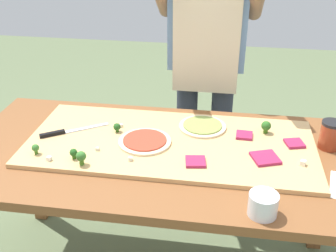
# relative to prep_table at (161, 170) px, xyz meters

# --- Properties ---
(prep_table) EXTENTS (1.71, 0.84, 0.76)m
(prep_table) POSITION_rel_prep_table_xyz_m (0.00, 0.00, 0.00)
(prep_table) COLOR brown
(prep_table) RESTS_ON ground
(cutting_board) EXTENTS (1.23, 0.56, 0.02)m
(cutting_board) POSITION_rel_prep_table_xyz_m (0.03, 0.06, 0.10)
(cutting_board) COLOR tan
(cutting_board) RESTS_ON prep_table
(chefs_knife) EXTENTS (0.27, 0.19, 0.02)m
(chefs_knife) POSITION_rel_prep_table_xyz_m (-0.44, 0.06, 0.12)
(chefs_knife) COLOR #B7BABF
(chefs_knife) RESTS_ON cutting_board
(pizza_whole_pesto_green) EXTENTS (0.22, 0.22, 0.02)m
(pizza_whole_pesto_green) POSITION_rel_prep_table_xyz_m (0.16, 0.20, 0.12)
(pizza_whole_pesto_green) COLOR beige
(pizza_whole_pesto_green) RESTS_ON cutting_board
(pizza_whole_tomato_red) EXTENTS (0.23, 0.23, 0.02)m
(pizza_whole_tomato_red) POSITION_rel_prep_table_xyz_m (-0.07, 0.03, 0.12)
(pizza_whole_tomato_red) COLOR beige
(pizza_whole_tomato_red) RESTS_ON cutting_board
(pizza_slice_near_left) EXTENTS (0.09, 0.09, 0.01)m
(pizza_slice_near_left) POSITION_rel_prep_table_xyz_m (0.16, -0.10, 0.12)
(pizza_slice_near_left) COLOR #9E234C
(pizza_slice_near_left) RESTS_ON cutting_board
(pizza_slice_far_right) EXTENTS (0.07, 0.07, 0.01)m
(pizza_slice_far_right) POSITION_rel_prep_table_xyz_m (0.35, 0.15, 0.12)
(pizza_slice_far_right) COLOR #9E234C
(pizza_slice_far_right) RESTS_ON cutting_board
(pizza_slice_near_right) EXTENTS (0.09, 0.09, 0.01)m
(pizza_slice_near_right) POSITION_rel_prep_table_xyz_m (0.56, 0.11, 0.12)
(pizza_slice_near_right) COLOR #9E234C
(pizza_slice_near_right) RESTS_ON cutting_board
(pizza_slice_far_left) EXTENTS (0.13, 0.13, 0.01)m
(pizza_slice_far_left) POSITION_rel_prep_table_xyz_m (0.43, -0.03, 0.12)
(pizza_slice_far_left) COLOR #9E234C
(pizza_slice_far_left) RESTS_ON cutting_board
(broccoli_floret_back_right) EXTENTS (0.03, 0.03, 0.04)m
(broccoli_floret_back_right) POSITION_rel_prep_table_xyz_m (-0.49, -0.13, 0.14)
(broccoli_floret_back_right) COLOR #3F7220
(broccoli_floret_back_right) RESTS_ON cutting_board
(broccoli_floret_back_mid) EXTENTS (0.04, 0.04, 0.06)m
(broccoli_floret_back_mid) POSITION_rel_prep_table_xyz_m (-0.28, -0.18, 0.15)
(broccoli_floret_back_mid) COLOR #3F7220
(broccoli_floret_back_mid) RESTS_ON cutting_board
(broccoli_floret_back_left) EXTENTS (0.04, 0.04, 0.06)m
(broccoli_floret_back_left) POSITION_rel_prep_table_xyz_m (0.44, 0.19, 0.15)
(broccoli_floret_back_left) COLOR #366618
(broccoli_floret_back_left) RESTS_ON cutting_board
(broccoli_floret_front_mid) EXTENTS (0.03, 0.03, 0.04)m
(broccoli_floret_front_mid) POSITION_rel_prep_table_xyz_m (-0.33, -0.14, 0.14)
(broccoli_floret_front_mid) COLOR #2C5915
(broccoli_floret_front_mid) RESTS_ON cutting_board
(broccoli_floret_front_right) EXTENTS (0.03, 0.03, 0.04)m
(broccoli_floret_front_right) POSITION_rel_prep_table_xyz_m (-0.21, 0.10, 0.14)
(broccoli_floret_front_right) COLOR #2C5915
(broccoli_floret_front_right) RESTS_ON cutting_board
(cheese_crumble_a) EXTENTS (0.01, 0.01, 0.01)m
(cheese_crumble_a) POSITION_rel_prep_table_xyz_m (-0.25, -0.06, 0.12)
(cheese_crumble_a) COLOR silver
(cheese_crumble_a) RESTS_ON cutting_board
(cheese_crumble_b) EXTENTS (0.02, 0.02, 0.01)m
(cheese_crumble_b) POSITION_rel_prep_table_xyz_m (-0.21, 0.15, 0.12)
(cheese_crumble_b) COLOR silver
(cheese_crumble_b) RESTS_ON cutting_board
(cheese_crumble_c) EXTENTS (0.02, 0.02, 0.02)m
(cheese_crumble_c) POSITION_rel_prep_table_xyz_m (-0.42, -0.17, 0.12)
(cheese_crumble_c) COLOR white
(cheese_crumble_c) RESTS_ON cutting_board
(cheese_crumble_d) EXTENTS (0.03, 0.03, 0.02)m
(cheese_crumble_d) POSITION_rel_prep_table_xyz_m (0.57, -0.05, 0.12)
(cheese_crumble_d) COLOR white
(cheese_crumble_d) RESTS_ON cutting_board
(cheese_crumble_e) EXTENTS (0.02, 0.02, 0.02)m
(cheese_crumble_e) POSITION_rel_prep_table_xyz_m (-0.10, -0.12, 0.12)
(cheese_crumble_e) COLOR silver
(cheese_crumble_e) RESTS_ON cutting_board
(flour_cup) EXTENTS (0.10, 0.10, 0.08)m
(flour_cup) POSITION_rel_prep_table_xyz_m (0.41, -0.34, 0.13)
(flour_cup) COLOR white
(flour_cup) RESTS_ON prep_table
(sauce_jar) EXTENTS (0.09, 0.09, 0.12)m
(sauce_jar) POSITION_rel_prep_table_xyz_m (0.70, 0.14, 0.16)
(sauce_jar) COLOR #99381E
(sauce_jar) RESTS_ON prep_table
(cook_center) EXTENTS (0.54, 0.39, 1.67)m
(cook_center) POSITION_rel_prep_table_xyz_m (0.14, 0.67, 0.34)
(cook_center) COLOR #333847
(cook_center) RESTS_ON ground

